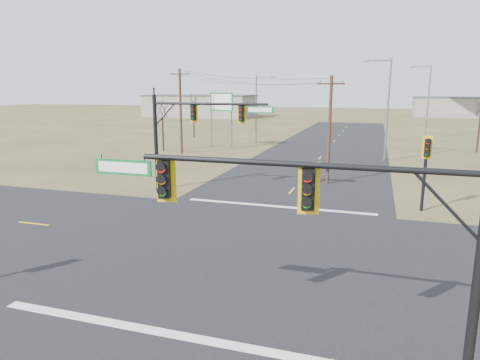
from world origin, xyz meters
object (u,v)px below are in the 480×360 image
mast_arm_far (194,123)px  bare_tree_b (193,101)px  mast_arm_near (303,204)px  pedestal_signal_ne (426,157)px  bare_tree_a (162,109)px  streetlight_b (427,98)px  utility_pole_far (181,110)px  streetlight_c (258,107)px  utility_pole_near (330,128)px  highway_sign (221,109)px  streetlight_a (386,104)px

mast_arm_far → bare_tree_b: bare_tree_b is taller
mast_arm_near → bare_tree_b: size_ratio=1.48×
pedestal_signal_ne → bare_tree_a: 32.81m
bare_tree_a → bare_tree_b: bearing=99.9°
streetlight_b → utility_pole_far: bearing=-136.7°
mast_arm_far → streetlight_c: streetlight_c is taller
streetlight_c → pedestal_signal_ne: bearing=-35.2°
utility_pole_near → bare_tree_a: 24.12m
utility_pole_near → streetlight_c: 23.68m
streetlight_c → bare_tree_a: 12.56m
pedestal_signal_ne → utility_pole_near: size_ratio=0.56×
mast_arm_near → utility_pole_far: (-19.55, 34.05, 0.55)m
utility_pole_far → mast_arm_near: bearing=-60.1°
utility_pole_near → streetlight_b: size_ratio=0.77×
utility_pole_near → highway_sign: utility_pole_near is taller
streetlight_b → utility_pole_near: bearing=-103.8°
mast_arm_near → streetlight_b: streetlight_b is taller
highway_sign → utility_pole_far: bearing=-90.5°
mast_arm_near → bare_tree_b: (-25.12, 50.26, 1.18)m
utility_pole_near → streetlight_c: streetlight_c is taller
mast_arm_near → bare_tree_a: bare_tree_a is taller
pedestal_signal_ne → streetlight_a: bearing=91.9°
mast_arm_far → utility_pole_far: bearing=121.9°
utility_pole_near → mast_arm_far: bearing=-147.0°
utility_pole_near → streetlight_c: (-11.39, 20.75, 0.72)m
pedestal_signal_ne → bare_tree_a: bare_tree_a is taller
bare_tree_b → mast_arm_far: bearing=-66.2°
mast_arm_near → pedestal_signal_ne: 17.30m
highway_sign → streetlight_c: streetlight_c is taller
pedestal_signal_ne → utility_pole_near: bearing=131.0°
mast_arm_far → bare_tree_a: (-11.97, 18.02, -0.04)m
streetlight_a → streetlight_b: size_ratio=0.96×
streetlight_a → mast_arm_near: bearing=-84.3°
mast_arm_far → pedestal_signal_ne: bearing=1.9°
streetlight_b → bare_tree_a: (-30.90, -23.44, -1.06)m
bare_tree_b → streetlight_b: bearing=14.0°
highway_sign → streetlight_b: size_ratio=0.64×
pedestal_signal_ne → mast_arm_far: bearing=173.5°
mast_arm_near → streetlight_c: 45.53m
pedestal_signal_ne → streetlight_b: (3.85, 41.95, 2.67)m
streetlight_b → bare_tree_a: size_ratio=1.71×
bare_tree_a → bare_tree_b: 15.34m
streetlight_a → bare_tree_b: 31.20m
highway_sign → streetlight_a: bearing=5.2°
mast_arm_far → streetlight_b: bearing=69.2°
utility_pole_far → bare_tree_a: size_ratio=1.53×
streetlight_a → bare_tree_b: size_ratio=1.47×
bare_tree_a → streetlight_b: bearing=37.2°
streetlight_a → streetlight_c: (-15.56, 8.00, -0.71)m
mast_arm_far → streetlight_b: 45.58m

